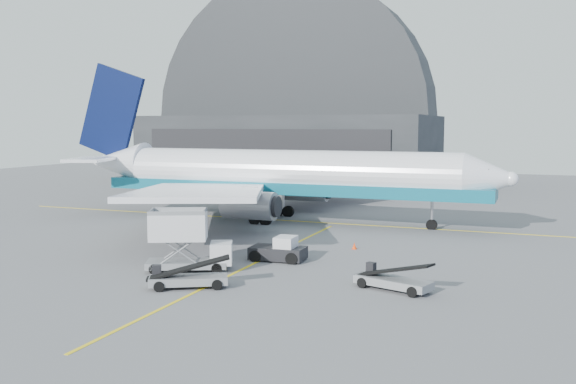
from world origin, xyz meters
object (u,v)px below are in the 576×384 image
at_px(catering_truck, 186,242).
at_px(belt_loader_a, 187,278).
at_px(airliner, 272,175).
at_px(belt_loader_b, 392,280).
at_px(pushback_tug, 280,251).

xyz_separation_m(catering_truck, belt_loader_a, (2.54, -4.18, -1.49)).
xyz_separation_m(airliner, catering_truck, (3.82, -24.93, -2.90)).
bearing_deg(belt_loader_b, pushback_tug, 168.50).
xyz_separation_m(belt_loader_a, belt_loader_b, (12.40, 4.29, -0.00)).
xyz_separation_m(airliner, pushback_tug, (8.71, -19.15, -4.28)).
relative_size(airliner, belt_loader_a, 9.83).
bearing_deg(belt_loader_b, airliner, 145.00).
xyz_separation_m(airliner, belt_loader_a, (6.36, -29.11, -4.39)).
height_order(pushback_tug, belt_loader_a, belt_loader_a).
bearing_deg(airliner, catering_truck, -81.28).
bearing_deg(pushback_tug, belt_loader_b, -32.36).
distance_m(pushback_tug, belt_loader_a, 10.23).
height_order(pushback_tug, belt_loader_b, belt_loader_b).
distance_m(catering_truck, belt_loader_a, 5.11).
height_order(catering_truck, belt_loader_a, catering_truck).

